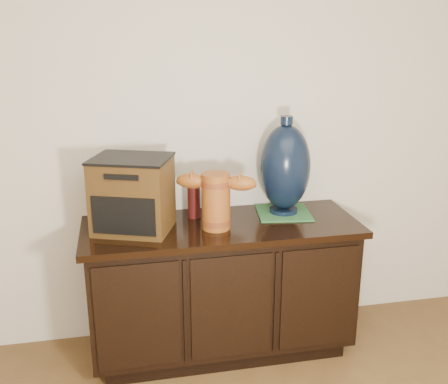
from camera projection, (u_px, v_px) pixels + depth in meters
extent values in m
plane|color=beige|center=(211.00, 113.00, 2.86)|extent=(4.50, 0.00, 4.50)
cube|color=black|center=(221.00, 341.00, 2.98)|extent=(1.29, 0.45, 0.08)
cube|color=black|center=(221.00, 284.00, 2.88)|extent=(1.40, 0.50, 0.64)
cube|color=black|center=(221.00, 227.00, 2.78)|extent=(1.46, 0.56, 0.03)
cube|color=black|center=(138.00, 317.00, 2.55)|extent=(0.41, 0.01, 0.56)
cube|color=black|center=(231.00, 307.00, 2.64)|extent=(0.41, 0.01, 0.56)
cube|color=black|center=(319.00, 298.00, 2.73)|extent=(0.41, 0.01, 0.56)
cylinder|color=#9D531C|center=(216.00, 201.00, 2.66)|extent=(0.19, 0.19, 0.29)
cylinder|color=#451A0D|center=(216.00, 221.00, 2.70)|extent=(0.19, 0.19, 0.03)
cylinder|color=#451A0D|center=(216.00, 183.00, 2.64)|extent=(0.19, 0.19, 0.03)
ellipsoid|color=#9D531C|center=(191.00, 181.00, 2.65)|extent=(0.17, 0.12, 0.08)
ellipsoid|color=#9D531C|center=(241.00, 183.00, 2.62)|extent=(0.17, 0.12, 0.08)
cube|color=#412A10|center=(133.00, 195.00, 2.64)|extent=(0.45, 0.40, 0.37)
cube|color=black|center=(123.00, 216.00, 2.51)|extent=(0.30, 0.12, 0.19)
cube|color=black|center=(131.00, 159.00, 2.58)|extent=(0.46, 0.42, 0.01)
cube|color=#2B6032|center=(283.00, 213.00, 2.92)|extent=(0.33, 0.33, 0.01)
cylinder|color=black|center=(283.00, 210.00, 2.92)|extent=(0.15, 0.15, 0.02)
ellipsoid|color=black|center=(285.00, 167.00, 2.84)|extent=(0.31, 0.31, 0.47)
cylinder|color=black|center=(287.00, 120.00, 2.77)|extent=(0.07, 0.07, 0.04)
cylinder|color=#611310|center=(194.00, 202.00, 2.84)|extent=(0.07, 0.07, 0.17)
cylinder|color=silver|center=(194.00, 185.00, 2.81)|extent=(0.06, 0.06, 0.03)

